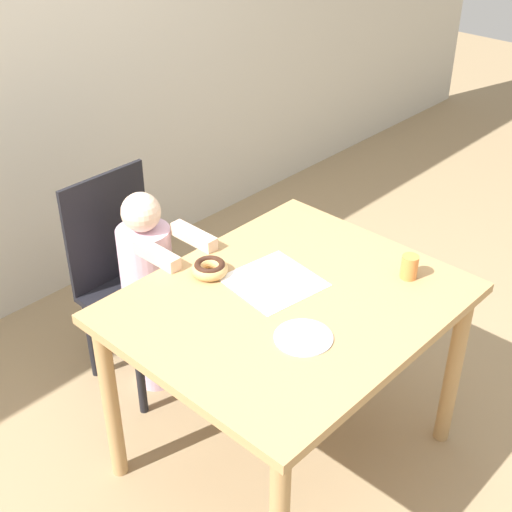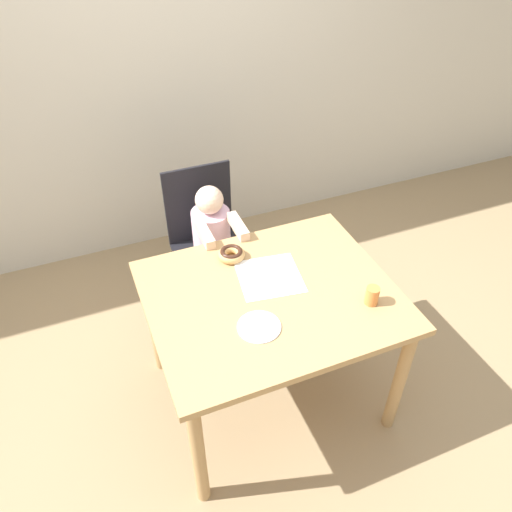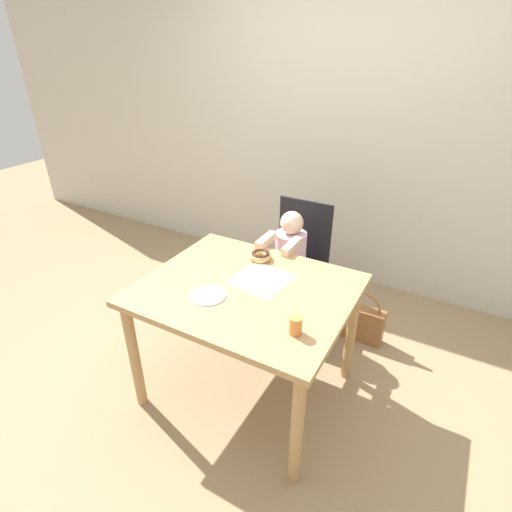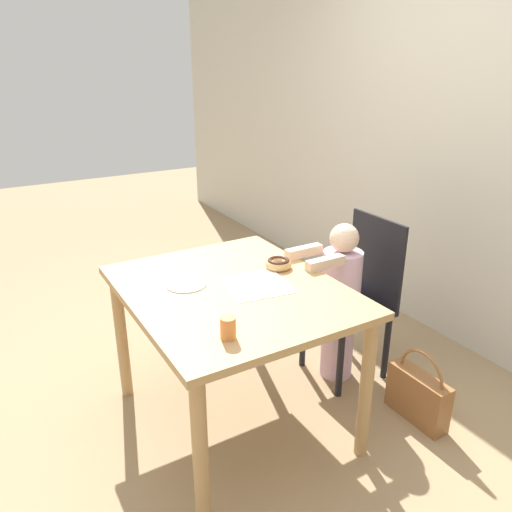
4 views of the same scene
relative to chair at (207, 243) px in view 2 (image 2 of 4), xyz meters
The scene contains 10 objects.
ground_plane 0.95m from the chair, 85.82° to the right, with size 12.00×12.00×0.00m, color #997F5B.
wall_back 1.13m from the chair, 85.70° to the left, with size 8.00×0.05×2.50m.
dining_table 0.85m from the chair, 85.82° to the right, with size 1.12×0.93×0.75m.
chair is the anchor object (origin of this frame).
child_figure 0.13m from the chair, 90.00° to the right, with size 0.23×0.41×0.92m.
donut 0.61m from the chair, 92.18° to the right, with size 0.13×0.13×0.05m.
napkin 0.78m from the chair, 82.23° to the right, with size 0.33×0.33×0.00m.
handbag 0.61m from the chair, ahead, with size 0.34×0.10×0.40m.
cup 1.19m from the chair, 66.88° to the right, with size 0.06×0.06×0.09m.
plate 1.04m from the chair, 93.97° to the right, with size 0.19×0.19×0.01m.
Camera 2 is at (-0.68, -1.49, 2.32)m, focal length 35.00 mm.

